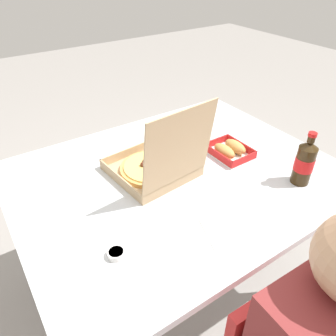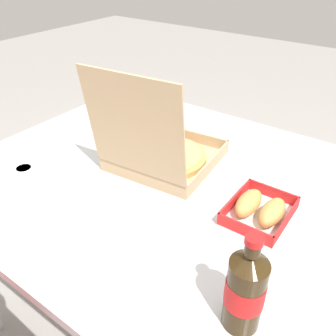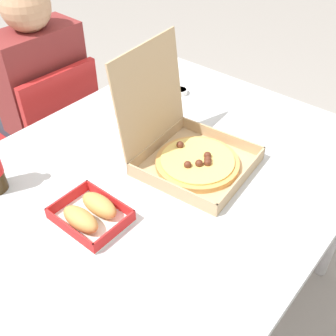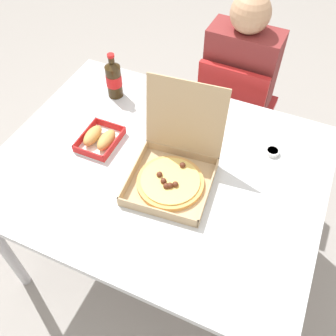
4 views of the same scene
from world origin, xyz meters
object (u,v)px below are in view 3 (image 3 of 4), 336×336
at_px(pizza_box_open, 189,150).
at_px(bread_side_box, 90,213).
at_px(dipping_sauce_cup, 181,91).
at_px(paper_menu, 87,124).
at_px(diner_person, 38,90).
at_px(chair, 54,134).

relative_size(pizza_box_open, bread_side_box, 2.00).
xyz_separation_m(bread_side_box, dipping_sauce_cup, (0.68, 0.24, -0.01)).
distance_m(bread_side_box, paper_menu, 0.47).
xyz_separation_m(diner_person, pizza_box_open, (-0.04, -0.85, 0.11)).
relative_size(diner_person, dipping_sauce_cup, 20.54).
distance_m(chair, pizza_box_open, 0.86).
distance_m(chair, dipping_sauce_cup, 0.65).
relative_size(chair, dipping_sauce_cup, 14.82).
bearing_deg(chair, diner_person, 88.13).
bearing_deg(chair, pizza_box_open, -92.41).
bearing_deg(pizza_box_open, diner_person, 87.63).
xyz_separation_m(diner_person, dipping_sauce_cup, (0.29, -0.57, 0.08)).
bearing_deg(bread_side_box, chair, 62.18).
xyz_separation_m(chair, paper_menu, (-0.09, -0.39, 0.27)).
bearing_deg(diner_person, pizza_box_open, -92.37).
relative_size(bread_side_box, paper_menu, 0.91).
height_order(pizza_box_open, dipping_sauce_cup, pizza_box_open).
height_order(bread_side_box, dipping_sauce_cup, bread_side_box).
bearing_deg(bread_side_box, diner_person, 63.80).
relative_size(diner_person, pizza_box_open, 3.01).
height_order(bread_side_box, paper_menu, bread_side_box).
bearing_deg(bread_side_box, pizza_box_open, -8.08).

